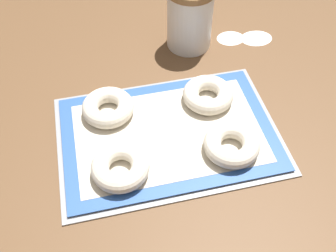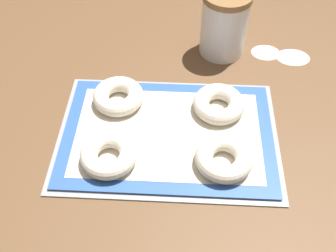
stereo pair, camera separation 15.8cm
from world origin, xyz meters
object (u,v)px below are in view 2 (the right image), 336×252
at_px(bagel_back_right, 219,104).
at_px(bagel_front_right, 224,158).
at_px(baking_tray, 168,133).
at_px(bagel_back_left, 118,96).
at_px(bagel_front_left, 109,155).
at_px(flour_canister, 224,23).

bearing_deg(bagel_back_right, bagel_front_right, -87.89).
bearing_deg(baking_tray, bagel_back_left, 144.94).
height_order(baking_tray, bagel_back_right, bagel_back_right).
height_order(bagel_front_left, flour_canister, flour_canister).
bearing_deg(bagel_back_left, bagel_back_right, -3.08).
height_order(bagel_back_right, flour_canister, flour_canister).
distance_m(bagel_front_right, bagel_back_left, 0.30).
bearing_deg(bagel_back_left, baking_tray, -35.06).
relative_size(bagel_back_left, flour_canister, 0.69).
bearing_deg(bagel_front_left, flour_canister, 57.41).
distance_m(bagel_back_right, flour_canister, 0.24).
xyz_separation_m(baking_tray, bagel_back_left, (-0.12, 0.09, 0.03)).
distance_m(bagel_front_left, bagel_back_left, 0.17).
distance_m(bagel_front_left, bagel_back_right, 0.29).
relative_size(baking_tray, bagel_front_left, 4.10).
distance_m(baking_tray, bagel_back_right, 0.14).
xyz_separation_m(bagel_front_right, bagel_back_right, (-0.01, 0.16, 0.00)).
xyz_separation_m(bagel_back_right, flour_canister, (0.02, 0.24, 0.06)).
relative_size(bagel_front_right, bagel_back_left, 1.00).
bearing_deg(bagel_front_right, bagel_front_left, -179.13).
height_order(bagel_front_left, bagel_back_right, same).
distance_m(bagel_front_right, flour_canister, 0.40).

